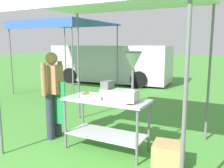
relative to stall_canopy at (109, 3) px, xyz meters
The scene contains 10 objects.
ground_plane 5.12m from the stall_canopy, 92.31° to the left, with size 70.00×70.00×0.00m, color #478E38.
stall_canopy is the anchor object (origin of this frame).
donut_cart 1.74m from the stall_canopy, 90.00° to the right, with size 1.40×0.62×0.88m.
donut_tray 1.50m from the stall_canopy, 141.47° to the right, with size 0.43×0.27×0.07m.
donut_fryer 1.26m from the stall_canopy, 22.34° to the right, with size 0.63×0.28×0.77m.
menu_sign 1.52m from the stall_canopy, 29.21° to the right, with size 0.13×0.05×0.23m.
vendor 1.87m from the stall_canopy, behind, with size 0.45×0.53×1.61m.
supply_crate 2.46m from the stall_canopy, ahead, with size 0.48×0.45×0.35m.
van_silver 7.36m from the stall_canopy, 117.51° to the left, with size 5.43×2.36×1.69m.
neighbour_tent 5.37m from the stall_canopy, 135.38° to the left, with size 2.84×3.17×2.52m.
Camera 1 is at (2.04, -1.95, 1.76)m, focal length 38.57 mm.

